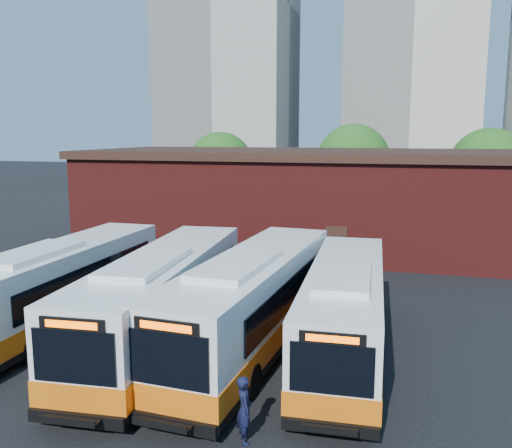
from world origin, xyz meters
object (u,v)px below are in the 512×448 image
(bus_midwest, at_px, (252,305))
(bus_mideast, at_px, (163,302))
(bus_west, at_px, (60,288))
(transit_worker, at_px, (245,409))
(bus_east, at_px, (345,313))

(bus_midwest, bearing_deg, bus_mideast, -167.59)
(bus_west, distance_m, transit_worker, 11.06)
(bus_east, bearing_deg, bus_west, 178.11)
(bus_west, bearing_deg, bus_mideast, -8.04)
(bus_midwest, relative_size, transit_worker, 7.61)
(bus_west, distance_m, bus_midwest, 7.90)
(bus_west, xyz_separation_m, bus_east, (11.07, 0.15, -0.06))
(bus_midwest, height_order, bus_mideast, bus_midwest)
(bus_west, bearing_deg, bus_midwest, -1.28)
(bus_midwest, distance_m, transit_worker, 5.92)
(bus_west, relative_size, bus_midwest, 0.95)
(bus_east, relative_size, transit_worker, 6.96)
(bus_mideast, height_order, transit_worker, bus_mideast)
(bus_east, bearing_deg, bus_mideast, -174.97)
(bus_mideast, bearing_deg, bus_midwest, 4.27)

